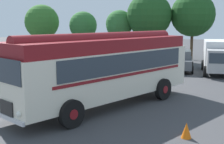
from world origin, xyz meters
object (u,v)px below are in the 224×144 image
Objects in this scene: traffic_cone at (186,130)px; car_mid_left at (147,59)px; car_near_left at (112,60)px; box_van at (218,56)px; vintage_bus at (105,67)px; car_mid_right at (181,61)px.

car_mid_left is at bearing 100.88° from traffic_cone.
box_van reaches higher than car_near_left.
box_van is at bearing 79.88° from traffic_cone.
box_van is at bearing 60.75° from vintage_bus.
box_van is (2.81, -0.39, 0.52)m from car_mid_right.
car_near_left and car_mid_left have the same top height.
car_mid_right is (2.80, -0.20, 0.00)m from car_mid_left.
car_near_left is at bearing -179.33° from box_van.
car_mid_right is at bearing 73.18° from vintage_bus.
vintage_bus is 12.01m from car_mid_left.
box_van is at bearing -6.01° from car_mid_left.
car_mid_left and car_mid_right have the same top height.
vintage_bus is 12.31m from car_mid_right.
box_van is at bearing 0.67° from car_near_left.
car_near_left is 15.83m from traffic_cone.
car_mid_right is at bearing -4.05° from car_mid_left.
car_mid_left is 5.66m from box_van.
car_near_left is 8.45m from box_van.
car_near_left reaches higher than traffic_cone.
car_near_left is at bearing -175.02° from car_mid_right.
car_mid_right is 2.88m from box_van.
vintage_bus is 2.33× the size of car_mid_right.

